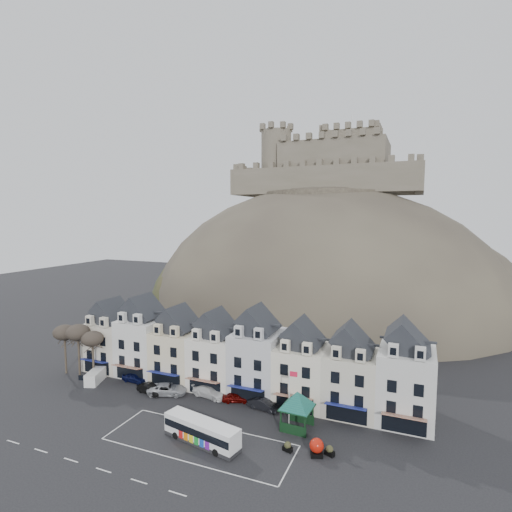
{
  "coord_description": "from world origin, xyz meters",
  "views": [
    {
      "loc": [
        24.83,
        -36.7,
        26.15
      ],
      "look_at": [
        -0.31,
        24.0,
        19.51
      ],
      "focal_mm": 28.0,
      "sensor_mm": 36.0,
      "label": 1
    }
  ],
  "objects": [
    {
      "name": "flagpole",
      "position": [
        10.61,
        8.56,
        4.22
      ],
      "size": [
        1.07,
        0.13,
        7.39
      ],
      "rotation": [
        0.0,
        0.0,
        0.06
      ],
      "color": "silver",
      "rests_on": "ground"
    },
    {
      "name": "townhouse_terrace",
      "position": [
        0.15,
        15.97,
        5.3
      ],
      "size": [
        54.4,
        9.35,
        11.8
      ],
      "color": "beige",
      "rests_on": "ground"
    },
    {
      "name": "car_silver",
      "position": [
        -8.74,
        10.28,
        0.79
      ],
      "size": [
        6.14,
        4.32,
        1.58
      ],
      "primitive_type": "imported",
      "rotation": [
        0.0,
        0.0,
        1.91
      ],
      "color": "#ADB0B5",
      "rests_on": "ground"
    },
    {
      "name": "tree_left_far",
      "position": [
        -29.0,
        10.5,
        6.9
      ],
      "size": [
        3.61,
        3.61,
        8.24
      ],
      "color": "#382D23",
      "rests_on": "ground"
    },
    {
      "name": "white_van",
      "position": [
        -21.7,
        9.5,
        0.94
      ],
      "size": [
        3.1,
        4.49,
        1.88
      ],
      "rotation": [
        0.0,
        0.0,
        0.35
      ],
      "color": "silver",
      "rests_on": "ground"
    },
    {
      "name": "tree_left_near",
      "position": [
        -23.0,
        10.5,
        6.55
      ],
      "size": [
        3.43,
        3.43,
        7.84
      ],
      "color": "#382D23",
      "rests_on": "ground"
    },
    {
      "name": "planter_west",
      "position": [
        12.0,
        3.5,
        0.52
      ],
      "size": [
        1.2,
        0.81,
        1.09
      ],
      "rotation": [
        0.0,
        0.0,
        -0.27
      ],
      "color": "black",
      "rests_on": "ground"
    },
    {
      "name": "tree_left_mid",
      "position": [
        -26.0,
        10.5,
        7.24
      ],
      "size": [
        3.78,
        3.78,
        8.64
      ],
      "color": "#382D23",
      "rests_on": "ground"
    },
    {
      "name": "planter_east",
      "position": [
        16.48,
        4.5,
        0.54
      ],
      "size": [
        1.26,
        0.95,
        1.13
      ],
      "rotation": [
        0.0,
        0.0,
        -0.39
      ],
      "color": "black",
      "rests_on": "ground"
    },
    {
      "name": "car_black",
      "position": [
        -11.26,
        9.5,
        0.71
      ],
      "size": [
        4.54,
        2.43,
        1.42
      ],
      "primitive_type": "imported",
      "rotation": [
        0.0,
        0.0,
        1.35
      ],
      "color": "black",
      "rests_on": "ground"
    },
    {
      "name": "ground",
      "position": [
        0.0,
        0.0,
        0.0
      ],
      "size": [
        300.0,
        300.0,
        0.0
      ],
      "primitive_type": "plane",
      "color": "black",
      "rests_on": "ground"
    },
    {
      "name": "castle",
      "position": [
        0.51,
        75.93,
        40.19
      ],
      "size": [
        50.2,
        22.2,
        22.0
      ],
      "color": "#5E5748",
      "rests_on": "ground"
    },
    {
      "name": "bus_shelter",
      "position": [
        11.6,
        8.46,
        3.69
      ],
      "size": [
        7.49,
        7.49,
        4.76
      ],
      "rotation": [
        0.0,
        0.0,
        -0.05
      ],
      "color": "black",
      "rests_on": "ground"
    },
    {
      "name": "car_charcoal",
      "position": [
        6.06,
        11.43,
        0.74
      ],
      "size": [
        4.67,
        2.21,
        1.48
      ],
      "primitive_type": "imported",
      "rotation": [
        0.0,
        0.0,
        1.42
      ],
      "color": "black",
      "rests_on": "ground"
    },
    {
      "name": "car_white",
      "position": [
        -2.62,
        12.0,
        0.79
      ],
      "size": [
        5.71,
        3.05,
        1.58
      ],
      "primitive_type": "imported",
      "rotation": [
        0.0,
        0.0,
        1.41
      ],
      "color": "white",
      "rests_on": "ground"
    },
    {
      "name": "red_buoy",
      "position": [
        15.18,
        3.93,
        0.99
      ],
      "size": [
        1.68,
        1.68,
        1.95
      ],
      "rotation": [
        0.0,
        0.0,
        0.35
      ],
      "color": "black",
      "rests_on": "ground"
    },
    {
      "name": "car_navy",
      "position": [
        -16.1,
        12.0,
        0.72
      ],
      "size": [
        4.33,
        1.97,
        1.44
      ],
      "primitive_type": "imported",
      "rotation": [
        0.0,
        0.0,
        1.51
      ],
      "color": "#0A0F36",
      "rests_on": "ground"
    },
    {
      "name": "car_maroon",
      "position": [
        1.57,
        12.0,
        0.65
      ],
      "size": [
        4.13,
        2.85,
        1.3
      ],
      "primitive_type": "imported",
      "rotation": [
        0.0,
        0.0,
        1.95
      ],
      "color": "#510604",
      "rests_on": "ground"
    },
    {
      "name": "coach_bay_markings",
      "position": [
        2.0,
        1.25,
        0.0
      ],
      "size": [
        22.0,
        7.5,
        0.01
      ],
      "primitive_type": "cube",
      "color": "silver",
      "rests_on": "ground"
    },
    {
      "name": "bus",
      "position": [
        2.35,
        1.21,
        1.53
      ],
      "size": [
        10.09,
        4.18,
        2.77
      ],
      "rotation": [
        0.0,
        0.0,
        -0.2
      ],
      "color": "#262628",
      "rests_on": "ground"
    },
    {
      "name": "castle_hill",
      "position": [
        1.25,
        68.95,
        0.11
      ],
      "size": [
        100.0,
        76.0,
        68.0
      ],
      "color": "#37302A",
      "rests_on": "ground"
    }
  ]
}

